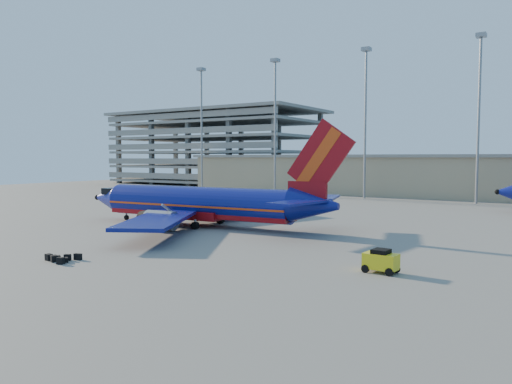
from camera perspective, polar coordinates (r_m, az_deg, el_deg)
ground at (r=54.92m, az=0.12°, el=-4.32°), size 220.00×220.00×0.00m
terminal_building at (r=105.58m, az=22.25°, el=1.73°), size 122.00×16.00×8.50m
parking_garage at (r=150.69m, az=-4.52°, el=5.43°), size 62.00×32.00×21.40m
light_mast_row at (r=95.39m, az=18.12°, el=9.58°), size 101.60×1.60×28.65m
aircraft_main at (r=57.77m, az=-6.03°, el=-1.41°), size 34.93×33.51×11.83m
baggage_tug at (r=35.60m, az=14.08°, el=-7.61°), size 2.38×1.54×1.65m
luggage_pile at (r=41.13m, az=-21.43°, el=-7.08°), size 2.54×2.17×0.51m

